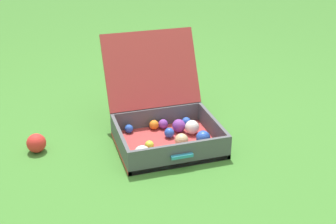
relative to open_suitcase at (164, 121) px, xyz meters
name	(u,v)px	position (x,y,z in m)	size (l,w,h in m)	color
ground_plane	(165,151)	(-0.03, -0.12, -0.11)	(16.00, 16.00, 0.00)	#3D7A2D
open_suitcase	(164,121)	(0.00, 0.00, 0.00)	(0.53, 0.66, 0.52)	#B23838
stray_ball_on_grass	(36,143)	(-0.67, 0.07, -0.06)	(0.10, 0.10, 0.10)	red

